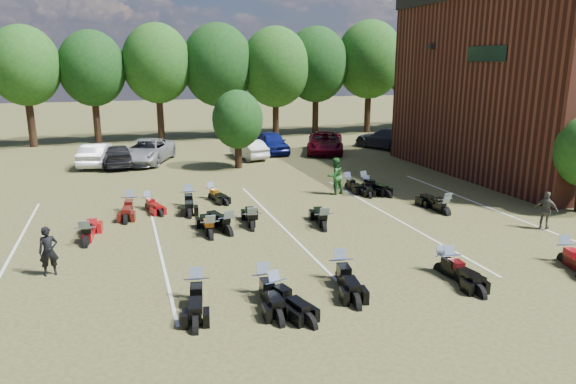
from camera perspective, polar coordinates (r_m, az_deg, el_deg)
name	(u,v)px	position (r m, az deg, el deg)	size (l,w,h in m)	color
ground	(383,243)	(19.60, 10.49, -5.59)	(160.00, 160.00, 0.00)	brown
car_1	(98,154)	(35.71, -20.36, 3.94)	(1.58, 4.53, 1.49)	silver
car_2	(147,151)	(35.72, -15.44, 4.39)	(2.62, 5.69, 1.58)	gray
car_3	(118,156)	(35.20, -18.40, 3.86)	(1.91, 4.70, 1.36)	black
car_4	(272,142)	(38.34, -1.80, 5.52)	(1.85, 4.59, 1.57)	navy
car_5	(249,149)	(36.27, -4.36, 4.79)	(1.39, 3.99, 1.31)	#B5B6B1
car_6	(325,142)	(38.47, 4.15, 5.51)	(2.57, 5.56, 1.55)	#510412
car_7	(387,138)	(41.00, 10.91, 5.86)	(2.23, 5.49, 1.59)	#3B3B40
person_black	(49,251)	(17.89, -25.07, -5.98)	(0.58, 0.38, 1.59)	black
person_green	(335,176)	(26.22, 5.24, 1.77)	(0.92, 0.72, 1.89)	#235E25
person_grey	(546,210)	(23.12, 26.75, -1.84)	(0.91, 0.38, 1.55)	#514F45
motorcycle_0	(197,300)	(15.13, -10.03, -11.70)	(0.75, 2.36, 1.31)	black
motorcycle_1	(264,295)	(15.21, -2.66, -11.35)	(0.76, 2.37, 1.32)	black
motorcycle_2	(340,280)	(16.22, 5.83, -9.71)	(0.79, 2.47, 1.38)	black
motorcycle_3	(276,302)	(14.80, -1.36, -12.09)	(0.72, 2.25, 1.26)	black
motorcycle_4	(441,272)	(17.46, 16.67, -8.48)	(0.69, 2.15, 1.20)	black
motorcycle_5	(449,274)	(17.38, 17.47, -8.66)	(0.73, 2.28, 1.27)	black
motorcycle_6	(564,262)	(19.82, 28.32, -6.89)	(0.74, 2.32, 1.29)	#480B0A
motorcycle_7	(87,245)	(20.44, -21.47, -5.53)	(0.79, 2.47, 1.38)	#9D0B11
motorcycle_8	(211,238)	(20.03, -8.60, -5.07)	(0.76, 2.38, 1.33)	black
motorcycle_9	(252,229)	(20.85, -3.99, -4.16)	(0.76, 2.39, 1.33)	black
motorcycle_10	(228,234)	(20.36, -6.66, -4.69)	(0.81, 2.53, 1.41)	black
motorcycle_11	(324,230)	(20.80, 4.00, -4.21)	(0.77, 2.40, 1.34)	black
motorcycle_12	(444,214)	(23.84, 16.96, -2.41)	(0.64, 2.01, 1.12)	black
motorcycle_13	(445,214)	(23.98, 17.03, -2.31)	(0.78, 2.44, 1.36)	black
motorcycle_14	(131,212)	(24.32, -17.09, -2.09)	(0.77, 2.41, 1.34)	#4D0E0B
motorcycle_15	(148,208)	(24.62, -15.25, -1.76)	(0.65, 2.03, 1.13)	maroon
motorcycle_16	(189,206)	(24.59, -10.96, -1.53)	(0.81, 2.53, 1.41)	black
motorcycle_17	(212,198)	(25.75, -8.48, -0.71)	(0.65, 2.04, 1.14)	black
motorcycle_18	(364,190)	(27.51, 8.49, 0.25)	(0.78, 2.45, 1.37)	black
motorcycle_19	(348,188)	(27.70, 6.67, 0.40)	(0.69, 2.17, 1.21)	black
motorcycle_20	(366,191)	(27.32, 8.68, 0.14)	(0.64, 2.01, 1.12)	black
tree_line	(214,65)	(45.83, -8.28, 13.74)	(56.00, 6.00, 9.79)	black
young_tree_midfield	(238,119)	(32.58, -5.63, 8.02)	(3.20, 3.20, 4.70)	black
parking_lines	(282,227)	(21.09, -0.63, -3.90)	(20.10, 14.00, 0.01)	silver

